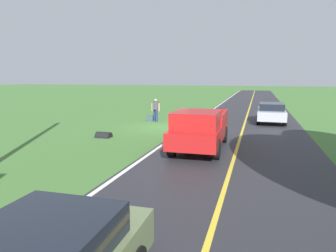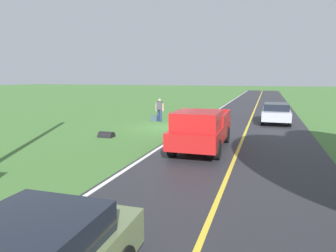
{
  "view_description": "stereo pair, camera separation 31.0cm",
  "coord_description": "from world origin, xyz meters",
  "px_view_note": "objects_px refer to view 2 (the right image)",
  "views": [
    {
      "loc": [
        -5.47,
        18.61,
        3.21
      ],
      "look_at": [
        -2.22,
        7.67,
        1.37
      ],
      "focal_mm": 32.43,
      "sensor_mm": 36.0,
      "label": 1
    },
    {
      "loc": [
        -5.76,
        18.52,
        3.21
      ],
      "look_at": [
        -2.22,
        7.67,
        1.37
      ],
      "focal_mm": 32.43,
      "sensor_mm": 36.0,
      "label": 2
    }
  ],
  "objects_px": {
    "suitcase_carried": "(154,118)",
    "sedan_near_oncoming": "(276,112)",
    "pickup_truck_passing": "(201,128)",
    "hitchhiker_walking": "(160,108)"
  },
  "relations": [
    {
      "from": "pickup_truck_passing",
      "to": "sedan_near_oncoming",
      "type": "bearing_deg",
      "value": -109.37
    },
    {
      "from": "suitcase_carried",
      "to": "sedan_near_oncoming",
      "type": "height_order",
      "value": "sedan_near_oncoming"
    },
    {
      "from": "suitcase_carried",
      "to": "sedan_near_oncoming",
      "type": "distance_m",
      "value": 8.74
    },
    {
      "from": "hitchhiker_walking",
      "to": "suitcase_carried",
      "type": "bearing_deg",
      "value": 11.71
    },
    {
      "from": "suitcase_carried",
      "to": "sedan_near_oncoming",
      "type": "bearing_deg",
      "value": 101.66
    },
    {
      "from": "suitcase_carried",
      "to": "pickup_truck_passing",
      "type": "relative_size",
      "value": 0.08
    },
    {
      "from": "hitchhiker_walking",
      "to": "pickup_truck_passing",
      "type": "bearing_deg",
      "value": 121.2
    },
    {
      "from": "hitchhiker_walking",
      "to": "pickup_truck_passing",
      "type": "relative_size",
      "value": 0.32
    },
    {
      "from": "pickup_truck_passing",
      "to": "sedan_near_oncoming",
      "type": "height_order",
      "value": "pickup_truck_passing"
    },
    {
      "from": "suitcase_carried",
      "to": "sedan_near_oncoming",
      "type": "xyz_separation_m",
      "value": [
        -8.52,
        -1.89,
        0.53
      ]
    }
  ]
}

